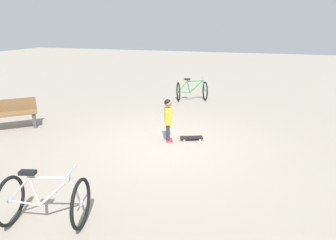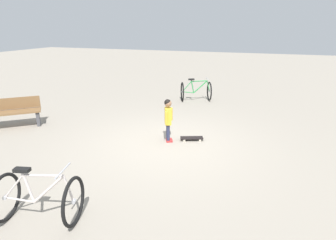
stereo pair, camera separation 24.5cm
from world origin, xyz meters
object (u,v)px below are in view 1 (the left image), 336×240
Objects in this scene: bicycle_near at (192,91)px; street_bench at (5,114)px; skateboard at (192,138)px; child_person at (168,116)px; bicycle_mid at (45,201)px.

bicycle_near is 6.16m from street_bench.
child_person is at bearing 25.77° from skateboard.
bicycle_mid is 4.75m from street_bench.
bicycle_mid reaches higher than skateboard.
skateboard is 0.49× the size of bicycle_mid.
bicycle_near is at bearing -77.14° from skateboard.
bicycle_mid is at bearing 71.13° from skateboard.
bicycle_mid is (1.26, 3.69, 0.32)m from skateboard.
bicycle_near is (0.34, -4.08, -0.28)m from child_person.
skateboard is 0.46× the size of bicycle_near.
child_person is 4.49m from street_bench.
skateboard is at bearing -108.87° from bicycle_mid.
bicycle_near reaches higher than street_bench.
skateboard is at bearing 102.86° from bicycle_near.
bicycle_near is at bearing -85.21° from child_person.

